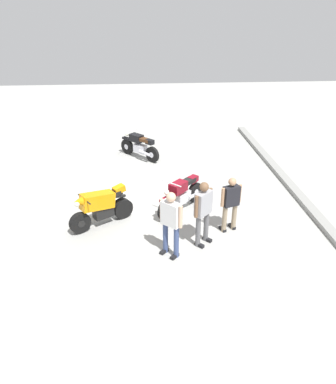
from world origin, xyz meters
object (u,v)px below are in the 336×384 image
motorcycle_orange_sportbike (101,206)px  person_in_black_shirt (231,202)px  person_in_white_shirt (171,220)px  motorcycle_maroon_cruiser (181,194)px  person_in_gray_shirt (203,209)px  motorcycle_black_cruiser (139,146)px

motorcycle_orange_sportbike → person_in_black_shirt: (0.56, 3.53, 0.30)m
person_in_white_shirt → person_in_black_shirt: size_ratio=1.09×
motorcycle_maroon_cruiser → person_in_black_shirt: (1.26, 1.19, 0.37)m
person_in_gray_shirt → person_in_white_shirt: bearing=-107.2°
motorcycle_black_cruiser → person_in_gray_shirt: size_ratio=0.90×
motorcycle_maroon_cruiser → person_in_white_shirt: person_in_white_shirt is taller
person_in_gray_shirt → motorcycle_maroon_cruiser: bearing=146.6°
motorcycle_black_cruiser → person_in_black_shirt: (5.74, 2.41, 0.37)m
motorcycle_black_cruiser → person_in_black_shirt: 6.24m
motorcycle_black_cruiser → motorcycle_orange_sportbike: 5.30m
motorcycle_maroon_cruiser → motorcycle_black_cruiser: bearing=-121.5°
person_in_white_shirt → person_in_gray_shirt: 0.96m
motorcycle_orange_sportbike → person_in_white_shirt: (1.56, 1.83, 0.40)m
motorcycle_orange_sportbike → motorcycle_maroon_cruiser: size_ratio=1.08×
motorcycle_orange_sportbike → person_in_gray_shirt: person_in_gray_shirt is taller
person_in_black_shirt → person_in_white_shirt: bearing=100.1°
motorcycle_black_cruiser → person_in_gray_shirt: 6.52m
motorcycle_black_cruiser → person_in_black_shirt: person_in_black_shirt is taller
person_in_gray_shirt → motorcycle_black_cruiser: bearing=149.9°
motorcycle_maroon_cruiser → person_in_white_shirt: 2.37m
person_in_gray_shirt → person_in_black_shirt: bearing=79.8°
person_in_white_shirt → person_in_gray_shirt: size_ratio=0.98×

